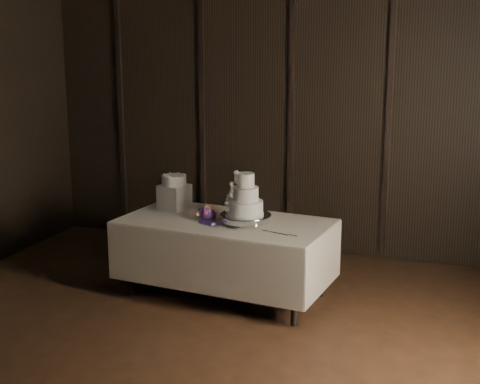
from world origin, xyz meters
The scene contains 8 objects.
room centered at (0.00, 0.00, 1.50)m, with size 6.08×7.08×3.08m.
display_table centered at (-0.20, 1.82, 0.42)m, with size 2.08×1.23×0.76m.
cake_stand centered at (0.02, 1.77, 0.81)m, with size 0.48×0.48×0.09m, color silver.
wedding_cake centered at (-0.01, 1.76, 1.01)m, with size 0.37×0.33×0.39m.
bouquet centered at (-0.35, 1.77, 0.82)m, with size 0.28×0.38×0.18m, color #C4527E, non-canonical shape.
box_pedestal centered at (-0.84, 2.07, 0.89)m, with size 0.26×0.26×0.25m, color white.
small_cake centered at (-0.84, 2.07, 1.06)m, with size 0.25×0.25×0.10m, color white.
cake_knife centered at (0.37, 1.55, 0.77)m, with size 0.37×0.02×0.01m, color silver.
Camera 1 is at (1.94, -3.96, 2.43)m, focal length 50.00 mm.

